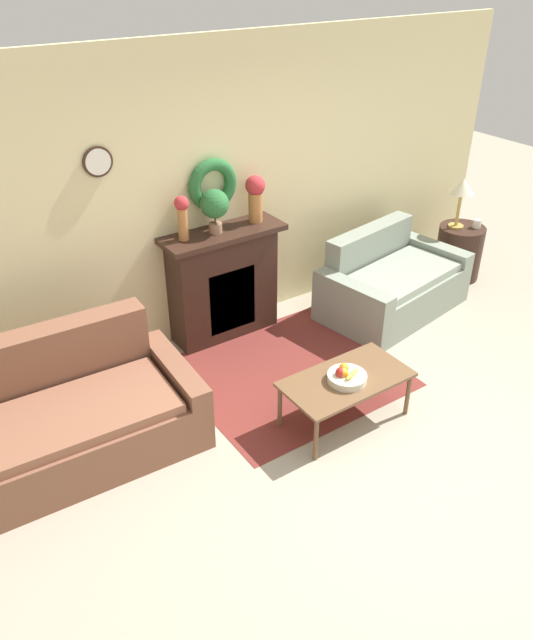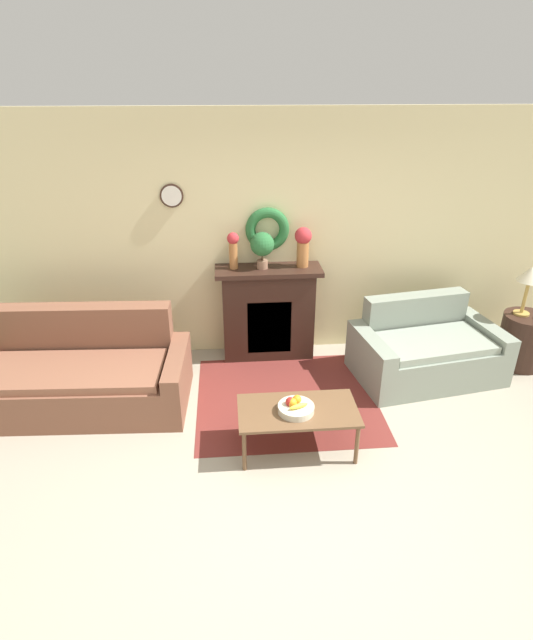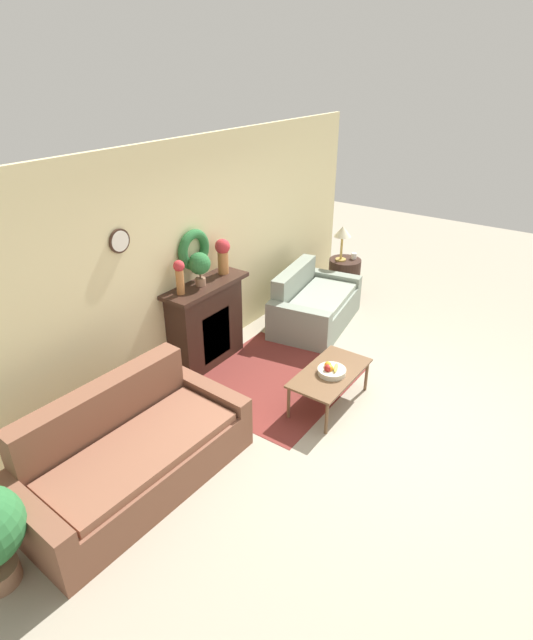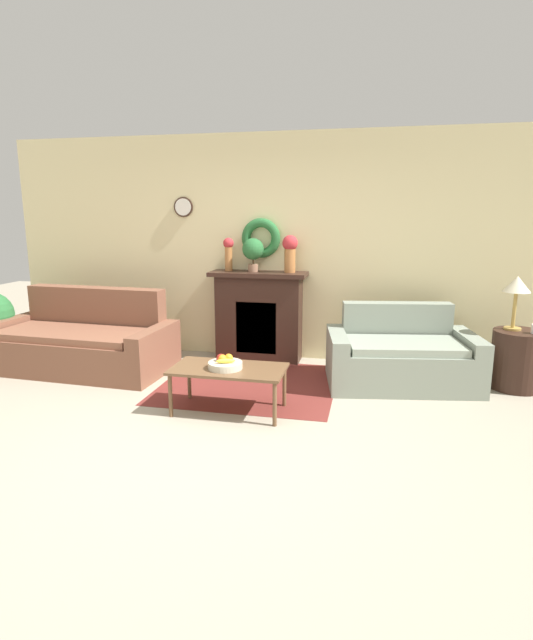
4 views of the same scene
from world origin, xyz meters
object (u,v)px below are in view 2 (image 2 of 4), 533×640
object	(u,v)px
fireplace	(268,312)
couch_left	(81,375)
side_table_by_loveseat	(523,340)
potted_plant_on_mantel	(262,246)
loveseat_right	(426,350)
vase_on_mantel_right	(303,244)
coffee_table	(298,413)
fruit_bowl	(295,407)
table_lamp	(530,277)
vase_on_mantel_left	(233,248)

from	to	relation	value
fireplace	couch_left	world-z (taller)	fireplace
side_table_by_loveseat	potted_plant_on_mantel	xyz separation A→B (m)	(-2.88, 0.44, 1.04)
loveseat_right	side_table_by_loveseat	bearing A→B (deg)	-3.97
couch_left	vase_on_mantel_right	size ratio (longest dim) A/B	4.88
fireplace	couch_left	distance (m)	2.09
coffee_table	fruit_bowl	bearing A→B (deg)	-138.41
loveseat_right	vase_on_mantel_right	xyz separation A→B (m)	(-1.29, 0.57, 1.05)
fireplace	loveseat_right	bearing A→B (deg)	-18.69
side_table_by_loveseat	table_lamp	size ratio (longest dim) A/B	1.10
side_table_by_loveseat	vase_on_mantel_left	size ratio (longest dim) A/B	1.53
side_table_by_loveseat	vase_on_mantel_left	world-z (taller)	vase_on_mantel_left
fruit_bowl	vase_on_mantel_left	distance (m)	1.96
table_lamp	fireplace	bearing A→B (deg)	171.69
fruit_bowl	vase_on_mantel_right	size ratio (longest dim) A/B	0.71
vase_on_mantel_right	fruit_bowl	bearing A→B (deg)	-99.68
table_lamp	vase_on_mantel_right	xyz separation A→B (m)	(-2.38, 0.41, 0.30)
fireplace	vase_on_mantel_left	xyz separation A→B (m)	(-0.37, 0.01, 0.77)
fireplace	vase_on_mantel_left	world-z (taller)	vase_on_mantel_left
vase_on_mantel_right	loveseat_right	bearing A→B (deg)	-23.79
fireplace	fruit_bowl	world-z (taller)	fireplace
loveseat_right	vase_on_mantel_right	world-z (taller)	vase_on_mantel_right
loveseat_right	vase_on_mantel_right	bearing A→B (deg)	146.83
fireplace	couch_left	bearing A→B (deg)	-157.78
couch_left	vase_on_mantel_right	bearing A→B (deg)	21.67
fireplace	side_table_by_loveseat	xyz separation A→B (m)	(2.82, -0.45, -0.25)
fruit_bowl	potted_plant_on_mantel	size ratio (longest dim) A/B	0.77
loveseat_right	fruit_bowl	distance (m)	1.95
side_table_by_loveseat	potted_plant_on_mantel	distance (m)	3.10
loveseat_right	couch_left	bearing A→B (deg)	174.16
loveseat_right	coffee_table	world-z (taller)	loveseat_right
fruit_bowl	vase_on_mantel_right	xyz separation A→B (m)	(0.29, 1.70, 0.88)
couch_left	potted_plant_on_mantel	world-z (taller)	potted_plant_on_mantel
loveseat_right	vase_on_mantel_left	bearing A→B (deg)	155.04
loveseat_right	vase_on_mantel_left	xyz separation A→B (m)	(-2.04, 0.57, 1.03)
fruit_bowl	side_table_by_loveseat	world-z (taller)	side_table_by_loveseat
loveseat_right	table_lamp	world-z (taller)	table_lamp
table_lamp	potted_plant_on_mantel	size ratio (longest dim) A/B	1.38
coffee_table	fireplace	bearing A→B (deg)	93.75
fruit_bowl	table_lamp	world-z (taller)	table_lamp
fireplace	loveseat_right	world-z (taller)	fireplace
couch_left	coffee_table	size ratio (longest dim) A/B	2.08
fireplace	coffee_table	world-z (taller)	fireplace
loveseat_right	coffee_table	xyz separation A→B (m)	(-1.55, -1.11, 0.08)
table_lamp	vase_on_mantel_right	world-z (taller)	vase_on_mantel_right
fireplace	coffee_table	xyz separation A→B (m)	(0.11, -1.67, -0.17)
loveseat_right	potted_plant_on_mantel	bearing A→B (deg)	153.03
potted_plant_on_mantel	loveseat_right	bearing A→B (deg)	-17.59
fruit_bowl	table_lamp	bearing A→B (deg)	25.84
loveseat_right	vase_on_mantel_right	distance (m)	1.76
couch_left	loveseat_right	bearing A→B (deg)	6.22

